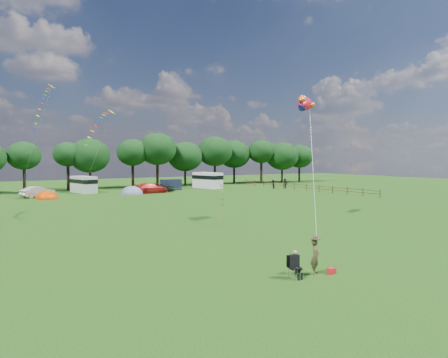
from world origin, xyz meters
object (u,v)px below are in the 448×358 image
fish_kite (304,104)px  walker_b (285,183)px  car_b (38,192)px  camp_chair (294,261)px  campervan_c (84,184)px  tent_orange (47,199)px  kite_flyer (315,256)px  campervan_d (208,180)px  tent_greyblue (132,194)px  car_c (151,188)px  walker_a (273,184)px  car_d (159,187)px

fish_kite → walker_b: (23.57, 30.91, -9.78)m
car_b → camp_chair: bearing=162.6°
campervan_c → camp_chair: 55.50m
tent_orange → camp_chair: bearing=-86.3°
kite_flyer → campervan_d: bearing=24.9°
tent_greyblue → kite_flyer: kite_flyer is taller
fish_kite → walker_b: bearing=22.9°
car_c → tent_greyblue: (-3.54, -1.06, -0.77)m
tent_orange → camp_chair: size_ratio=2.45×
fish_kite → campervan_c: bearing=74.1°
tent_greyblue → camp_chair: 48.87m
car_c → tent_greyblue: bearing=102.4°
car_b → tent_greyblue: bearing=-123.5°
campervan_d → camp_chair: campervan_d is taller
walker_a → camp_chair: bearing=29.2°
kite_flyer → walker_b: size_ratio=0.96×
car_d → tent_orange: 18.32m
campervan_c → tent_orange: 10.70m
tent_greyblue → walker_a: size_ratio=2.40×
car_c → camp_chair: car_c is taller
car_c → fish_kite: bearing=177.5°
campervan_c → walker_a: (31.09, -9.35, -0.63)m
kite_flyer → car_d: bearing=34.3°
walker_a → kite_flyer: bearing=30.3°
walker_a → car_c: bearing=-31.4°
campervan_d → fish_kite: 41.42m
tent_orange → kite_flyer: bearing=-84.6°
tent_orange → fish_kite: (16.97, -32.66, 10.66)m
kite_flyer → walker_a: bearing=13.2°
car_b → tent_orange: bearing=168.4°
walker_b → car_b: bearing=-18.7°
car_b → car_c: 16.56m
car_d → walker_a: bearing=-91.4°
campervan_c → walker_b: 34.97m
tent_greyblue → kite_flyer: bearing=-99.3°
camp_chair → car_b: bearing=110.6°
walker_a → car_b: bearing=-30.5°
car_c → tent_orange: bearing=91.8°
campervan_d → campervan_c: bearing=73.5°
tent_greyblue → fish_kite: bearing=-82.1°
campervan_c → camp_chair: (-3.87, -55.36, -0.60)m
car_b → kite_flyer: bearing=164.1°
car_d → tent_orange: (-18.01, -3.27, -0.71)m
tent_orange → walker_b: bearing=-2.5°
car_c → car_b: bearing=79.9°
car_d → campervan_c: bearing=78.3°
car_d → campervan_c: 12.04m
car_d → fish_kite: bearing=-170.1°
kite_flyer → walker_a: size_ratio=1.10×
campervan_c → tent_greyblue: 9.24m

